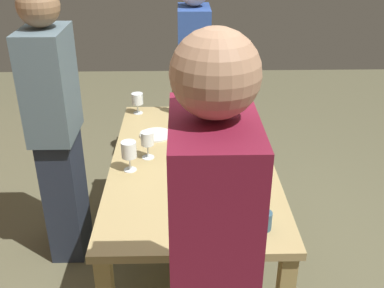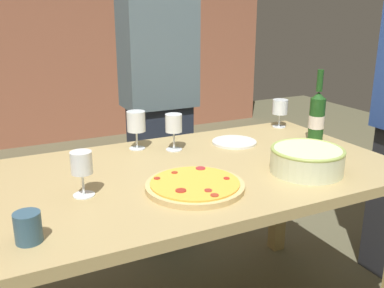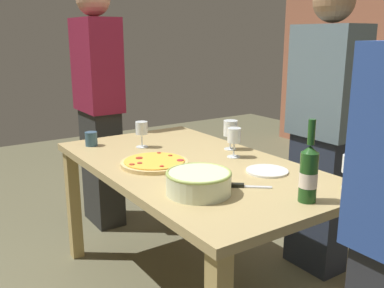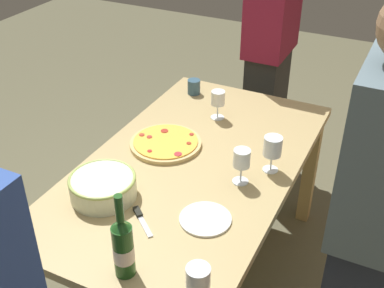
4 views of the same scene
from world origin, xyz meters
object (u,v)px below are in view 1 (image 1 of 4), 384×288
object	(u,v)px
wine_glass_by_bottle	(208,184)
wine_glass_far_left	(129,150)
cup_amber	(264,221)
pizza	(225,165)
person_guest_left	(56,130)
pizza_knife	(192,127)
person_host	(194,80)
wine_glass_far_right	(147,140)
dining_table	(192,174)
wine_bottle	(177,97)
wine_glass_near_pizza	(137,99)
serving_bowl	(225,124)
side_plate	(156,135)

from	to	relation	value
wine_glass_by_bottle	wine_glass_far_left	size ratio (longest dim) A/B	0.90
cup_amber	pizza	bearing A→B (deg)	12.24
person_guest_left	pizza_knife	bearing A→B (deg)	30.26
pizza_knife	person_host	distance (m)	0.79
wine_glass_far_right	pizza_knife	distance (m)	0.48
dining_table	person_guest_left	world-z (taller)	person_guest_left
wine_glass_far_right	pizza_knife	size ratio (longest dim) A/B	1.07
wine_bottle	wine_glass_near_pizza	xyz separation A→B (m)	(-0.00, 0.27, -0.02)
dining_table	pizza	bearing A→B (deg)	-113.47
wine_glass_by_bottle	person_guest_left	size ratio (longest dim) A/B	0.09
pizza	wine_glass_near_pizza	distance (m)	0.94
serving_bowl	wine_glass_far_left	bearing A→B (deg)	130.71
dining_table	side_plate	distance (m)	0.40
dining_table	wine_glass_by_bottle	world-z (taller)	wine_glass_by_bottle
wine_glass_by_bottle	pizza_knife	bearing A→B (deg)	3.55
dining_table	wine_glass_near_pizza	distance (m)	0.80
dining_table	wine_glass_near_pizza	bearing A→B (deg)	27.57
wine_glass_near_pizza	side_plate	bearing A→B (deg)	-158.64
serving_bowl	wine_glass_far_right	bearing A→B (deg)	125.94
wine_glass_far_right	person_guest_left	distance (m)	0.56
wine_bottle	wine_glass_near_pizza	bearing A→B (deg)	90.23
cup_amber	person_guest_left	world-z (taller)	person_guest_left
pizza	wine_glass_far_right	distance (m)	0.45
wine_glass_near_pizza	wine_glass_far_left	xyz separation A→B (m)	(-0.79, -0.02, 0.02)
wine_glass_far_right	pizza_knife	xyz separation A→B (m)	(0.39, -0.26, -0.11)
dining_table	pizza	size ratio (longest dim) A/B	4.67
wine_glass_far_right	person_guest_left	bearing A→B (deg)	74.17
pizza	wine_glass_near_pizza	size ratio (longest dim) A/B	2.37
dining_table	side_plate	size ratio (longest dim) A/B	7.86
person_host	wine_glass_far_left	bearing A→B (deg)	-14.02
pizza_knife	wine_glass_near_pizza	bearing A→B (deg)	55.19
pizza	serving_bowl	size ratio (longest dim) A/B	1.24
pizza	serving_bowl	distance (m)	0.45
cup_amber	pizza_knife	xyz separation A→B (m)	(1.06, 0.29, -0.04)
wine_glass_by_bottle	wine_glass_near_pizza	bearing A→B (deg)	20.68
dining_table	cup_amber	world-z (taller)	cup_amber
wine_glass_by_bottle	wine_glass_far_right	size ratio (longest dim) A/B	0.95
pizza	wine_glass_far_right	bearing A→B (deg)	75.24
wine_glass_by_bottle	cup_amber	world-z (taller)	wine_glass_by_bottle
dining_table	pizza_knife	world-z (taller)	pizza_knife
wine_glass_far_left	side_plate	world-z (taller)	wine_glass_far_left
wine_glass_far_right	side_plate	xyz separation A→B (m)	(0.29, -0.03, -0.11)
wine_glass_near_pizza	person_guest_left	world-z (taller)	person_guest_left
wine_glass_far_right	pizza_knife	bearing A→B (deg)	-33.18
wine_glass_far_left	cup_amber	world-z (taller)	wine_glass_far_left
wine_bottle	cup_amber	size ratio (longest dim) A/B	3.96
serving_bowl	dining_table	bearing A→B (deg)	149.58
wine_glass_by_bottle	wine_glass_far_left	bearing A→B (deg)	50.67
wine_bottle	wine_glass_by_bottle	xyz separation A→B (m)	(-1.12, -0.15, -0.01)
dining_table	wine_glass_far_right	bearing A→B (deg)	81.96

